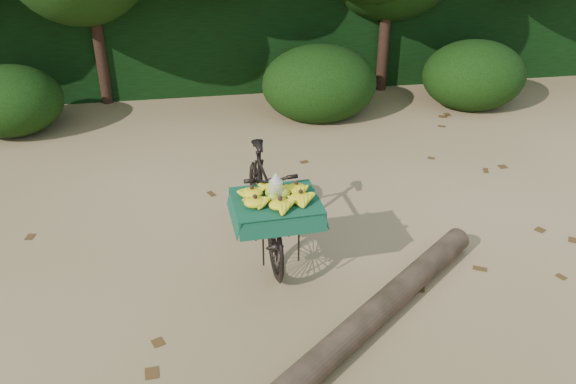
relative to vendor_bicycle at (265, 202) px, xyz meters
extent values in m
plane|color=tan|center=(-0.20, -0.79, -0.55)|extent=(80.00, 80.00, 0.00)
imported|color=black|center=(0.00, 0.03, -0.02)|extent=(0.59, 1.79, 1.06)
cube|color=black|center=(0.03, -0.57, 0.32)|extent=(0.41, 0.49, 0.03)
cube|color=#144E2D|center=(0.03, -0.57, 0.34)|extent=(0.80, 0.68, 0.01)
ellipsoid|color=#9DA628|center=(0.10, -0.57, 0.39)|extent=(0.10, 0.08, 0.11)
ellipsoid|color=#9DA628|center=(-0.01, -0.52, 0.39)|extent=(0.10, 0.08, 0.11)
ellipsoid|color=#9DA628|center=(0.00, -0.63, 0.39)|extent=(0.10, 0.08, 0.11)
cylinder|color=#EAE5C6|center=(0.03, -0.56, 0.44)|extent=(0.12, 0.12, 0.16)
cylinder|color=brown|center=(0.68, -1.39, -0.43)|extent=(2.69, 2.29, 0.24)
cube|color=black|center=(-0.20, 5.51, 0.35)|extent=(26.00, 1.80, 1.80)
camera|label=1|loc=(-0.63, -5.20, 3.02)|focal=38.00mm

